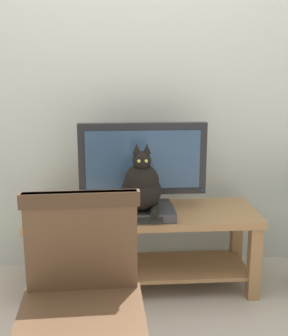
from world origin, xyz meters
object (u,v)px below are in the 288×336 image
(tv, at_px, (143,164))
(media_box, at_px, (141,213))
(book_stack, at_px, (54,207))
(tv_stand, at_px, (143,235))
(cat, at_px, (142,186))
(wooden_chair, at_px, (81,293))

(tv, xyz_separation_m, media_box, (-0.02, -0.17, -0.26))
(book_stack, bearing_deg, media_box, -11.16)
(tv_stand, height_order, media_box, media_box)
(media_box, xyz_separation_m, cat, (0.00, -0.01, 0.17))
(wooden_chair, bearing_deg, tv, 73.97)
(tv_stand, bearing_deg, wooden_chair, -106.90)
(tv, distance_m, cat, 0.20)
(cat, xyz_separation_m, wooden_chair, (-0.29, -0.89, -0.17))
(book_stack, bearing_deg, wooden_chair, -77.05)
(tv, relative_size, cat, 1.96)
(cat, bearing_deg, book_stack, 167.39)
(wooden_chair, bearing_deg, cat, 72.03)
(wooden_chair, bearing_deg, book_stack, 102.95)
(media_box, distance_m, wooden_chair, 0.95)
(tv, bearing_deg, media_box, -96.82)
(tv_stand, relative_size, book_stack, 5.92)
(media_box, bearing_deg, cat, -84.75)
(media_box, height_order, wooden_chair, wooden_chair)
(media_box, bearing_deg, tv_stand, 79.54)
(tv_stand, bearing_deg, book_stack, -179.56)
(tv, relative_size, media_box, 2.01)
(wooden_chair, bearing_deg, tv_stand, 73.10)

